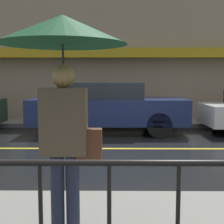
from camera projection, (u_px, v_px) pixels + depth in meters
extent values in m
plane|color=black|center=(129.00, 149.00, 7.34)|extent=(80.00, 80.00, 0.00)
cube|color=gray|center=(124.00, 123.00, 11.29)|extent=(28.00, 1.62, 0.14)
cube|color=gold|center=(129.00, 149.00, 7.34)|extent=(25.20, 0.12, 0.01)
cube|color=gray|center=(124.00, 53.00, 11.98)|extent=(28.00, 0.30, 5.26)
cube|color=#B79319|center=(124.00, 53.00, 11.56)|extent=(16.80, 0.55, 0.35)
cylinder|color=black|center=(179.00, 163.00, 1.62)|extent=(12.00, 0.04, 0.04)
cylinder|color=#23283D|center=(58.00, 194.00, 2.99)|extent=(0.13, 0.13, 0.78)
cylinder|color=#23283D|center=(73.00, 194.00, 2.98)|extent=(0.13, 0.13, 0.78)
cube|color=brown|center=(64.00, 121.00, 2.91)|extent=(0.43, 0.26, 0.62)
sphere|color=#AA884D|center=(63.00, 76.00, 2.87)|extent=(0.22, 0.22, 0.22)
cylinder|color=#262628|center=(63.00, 83.00, 2.88)|extent=(0.02, 0.02, 0.71)
cone|color=#144723|center=(63.00, 30.00, 2.82)|extent=(1.18, 1.18, 0.27)
cube|color=brown|center=(89.00, 144.00, 2.93)|extent=(0.24, 0.12, 0.30)
cube|color=#19234C|center=(108.00, 111.00, 9.45)|extent=(4.65, 1.79, 0.75)
cube|color=#1E2328|center=(102.00, 91.00, 9.39)|extent=(2.42, 1.65, 0.48)
cylinder|color=black|center=(152.00, 118.00, 10.25)|extent=(0.71, 0.22, 0.71)
cylinder|color=black|center=(159.00, 125.00, 8.69)|extent=(0.71, 0.22, 0.71)
cylinder|color=black|center=(65.00, 118.00, 10.28)|extent=(0.71, 0.22, 0.71)
cylinder|color=black|center=(56.00, 125.00, 8.72)|extent=(0.71, 0.22, 0.71)
cylinder|color=black|center=(221.00, 120.00, 10.27)|extent=(0.61, 0.22, 0.61)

